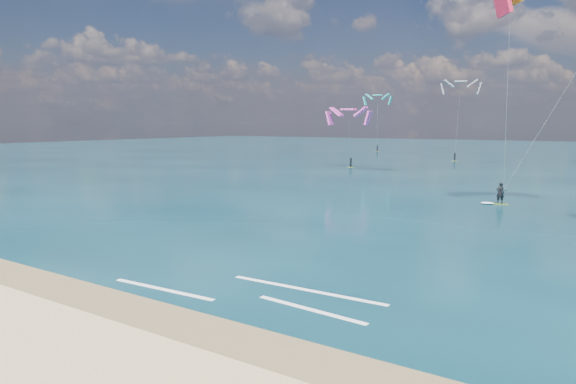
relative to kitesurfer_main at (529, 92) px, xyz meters
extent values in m
plane|color=tan|center=(-6.32, 7.71, -8.93)|extent=(320.00, 320.00, 0.00)
cube|color=brown|center=(-6.32, -29.29, -8.92)|extent=(320.00, 2.40, 0.01)
cube|color=#082731|center=(-6.32, 71.71, -8.91)|extent=(320.00, 200.00, 0.04)
cube|color=#99C317|center=(-2.24, 3.39, -8.86)|extent=(1.40, 0.82, 0.06)
imported|color=black|center=(-2.24, 3.39, -7.95)|extent=(0.76, 0.64, 1.77)
cylinder|color=black|center=(-1.94, 3.10, -7.70)|extent=(0.53, 0.21, 0.04)
cube|color=white|center=(-9.19, -27.29, -8.88)|extent=(5.18, 0.52, 0.01)
cube|color=white|center=(-3.03, -25.99, -8.88)|extent=(4.62, 0.57, 0.01)
cube|color=white|center=(-4.30, -24.19, -8.88)|extent=(6.96, 0.49, 0.01)
camera|label=1|loc=(5.96, -41.27, -2.23)|focal=32.00mm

